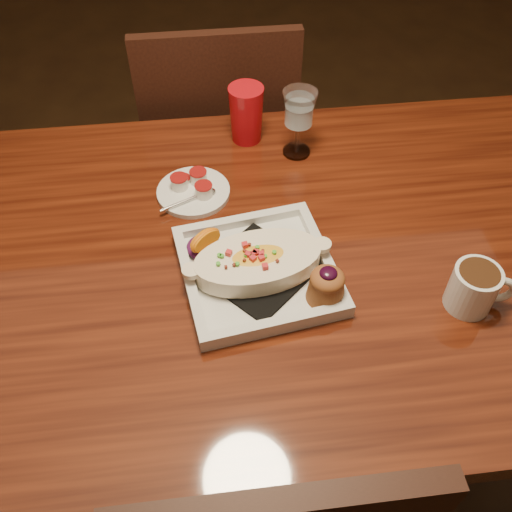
{
  "coord_description": "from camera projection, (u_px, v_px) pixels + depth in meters",
  "views": [
    {
      "loc": [
        -0.05,
        -0.71,
        1.56
      ],
      "look_at": [
        0.03,
        -0.02,
        0.77
      ],
      "focal_mm": 40.0,
      "sensor_mm": 36.0,
      "label": 1
    }
  ],
  "objects": [
    {
      "name": "plate",
      "position": [
        263.0,
        267.0,
        1.02
      ],
      "size": [
        0.3,
        0.3,
        0.08
      ],
      "rotation": [
        0.0,
        0.0,
        0.15
      ],
      "color": "silver",
      "rests_on": "table"
    },
    {
      "name": "saucer",
      "position": [
        193.0,
        190.0,
        1.18
      ],
      "size": [
        0.15,
        0.15,
        0.1
      ],
      "color": "silver",
      "rests_on": "table"
    },
    {
      "name": "creamer_loose",
      "position": [
        184.0,
        181.0,
        1.19
      ],
      "size": [
        0.03,
        0.03,
        0.02
      ],
      "color": "white",
      "rests_on": "table"
    },
    {
      "name": "floor",
      "position": [
        245.0,
        427.0,
        1.64
      ],
      "size": [
        7.0,
        7.0,
        0.0
      ],
      "primitive_type": "plane",
      "color": "black",
      "rests_on": "ground"
    },
    {
      "name": "chair_far",
      "position": [
        220.0,
        150.0,
        1.67
      ],
      "size": [
        0.42,
        0.42,
        0.93
      ],
      "rotation": [
        0.0,
        0.0,
        3.14
      ],
      "color": "black",
      "rests_on": "floor"
    },
    {
      "name": "table",
      "position": [
        241.0,
        286.0,
        1.15
      ],
      "size": [
        1.5,
        0.9,
        0.75
      ],
      "color": "#65240E",
      "rests_on": "floor"
    },
    {
      "name": "goblet",
      "position": [
        299.0,
        112.0,
        1.2
      ],
      "size": [
        0.07,
        0.07,
        0.15
      ],
      "color": "silver",
      "rests_on": "table"
    },
    {
      "name": "coffee_mug",
      "position": [
        475.0,
        287.0,
        0.96
      ],
      "size": [
        0.11,
        0.08,
        0.09
      ],
      "rotation": [
        0.0,
        0.0,
        -0.18
      ],
      "color": "silver",
      "rests_on": "table"
    },
    {
      "name": "red_tumbler",
      "position": [
        246.0,
        114.0,
        1.26
      ],
      "size": [
        0.08,
        0.08,
        0.13
      ],
      "primitive_type": "cone",
      "color": "red",
      "rests_on": "table"
    }
  ]
}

